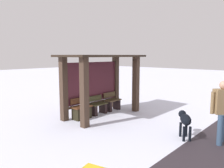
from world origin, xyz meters
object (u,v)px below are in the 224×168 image
bus_shelter (100,75)px  bench_center_inside (98,107)px  bench_left_inside (81,110)px  dog (185,120)px  person_walking (222,107)px  bench_right_inside (112,103)px

bus_shelter → bench_center_inside: 1.26m
bench_left_inside → dog: bearing=-78.9°
bench_left_inside → person_walking: 4.53m
bench_left_inside → bench_right_inside: size_ratio=1.01×
bus_shelter → bench_center_inside: bearing=90.0°
bench_center_inside → bench_right_inside: 0.82m
person_walking → dog: 0.99m
dog → bench_left_inside: bearing=101.1°
bench_right_inside → bus_shelter: bearing=-172.7°
bench_left_inside → bench_center_inside: bearing=0.2°
bench_center_inside → dog: 3.55m
bench_center_inside → dog: size_ratio=0.99×
bus_shelter → bench_right_inside: bearing=7.3°
bench_left_inside → bench_right_inside: bench_left_inside is taller
bench_center_inside → bench_right_inside: (0.82, -0.00, 0.02)m
bench_center_inside → bench_right_inside: bearing=-0.2°
bench_left_inside → bench_right_inside: bearing=0.0°
bench_left_inside → dog: 3.61m
bus_shelter → bench_left_inside: (-0.82, 0.11, -1.23)m
dog → bus_shelter: bearing=87.8°
bus_shelter → dog: bus_shelter is taller
bus_shelter → bench_center_inside: size_ratio=4.54×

